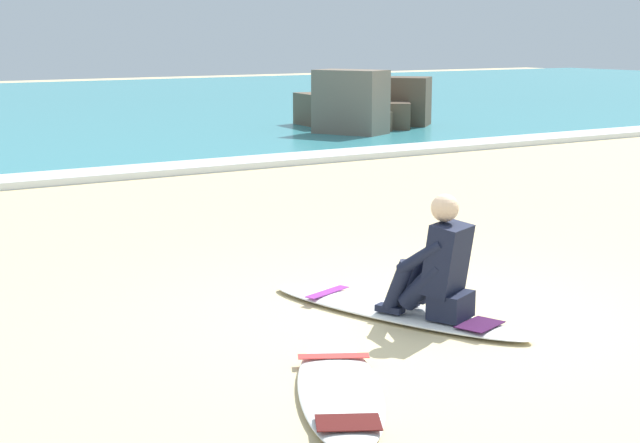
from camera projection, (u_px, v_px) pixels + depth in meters
ground_plane at (423, 319)px, 7.50m from camera, size 80.00×80.00×0.00m
breaking_foam at (74, 177)px, 14.55m from camera, size 80.00×0.90×0.11m
surfboard_main at (394, 311)px, 7.60m from camera, size 1.27×2.45×0.08m
surfer_seated at (437, 270)px, 7.27m from camera, size 0.58×0.77×0.95m
surfboard_spare_near at (340, 390)px, 5.92m from camera, size 1.35×1.88×0.08m
rock_outcrop_distant at (364, 110)px, 21.53m from camera, size 3.51×3.42×1.44m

